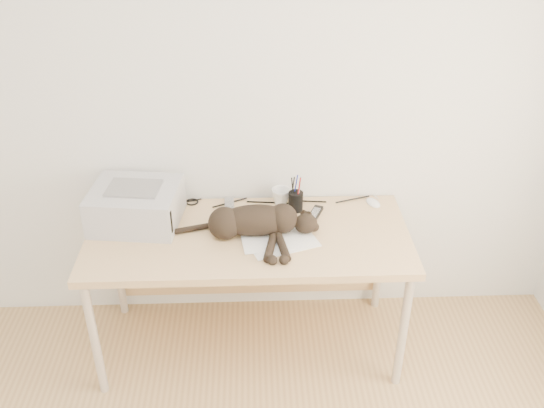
{
  "coord_description": "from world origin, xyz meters",
  "views": [
    {
      "loc": [
        0.03,
        -1.09,
        2.43
      ],
      "look_at": [
        0.12,
        1.34,
        0.94
      ],
      "focal_mm": 40.0,
      "sensor_mm": 36.0,
      "label": 1
    }
  ],
  "objects_px": {
    "desk": "(249,246)",
    "cat": "(252,222)",
    "printer": "(136,205)",
    "pen_cup": "(296,201)",
    "mouse": "(373,201)",
    "mug": "(281,197)"
  },
  "relations": [
    {
      "from": "desk",
      "to": "printer",
      "type": "height_order",
      "value": "printer"
    },
    {
      "from": "desk",
      "to": "printer",
      "type": "bearing_deg",
      "value": 174.96
    },
    {
      "from": "cat",
      "to": "mouse",
      "type": "xyz_separation_m",
      "value": [
        0.65,
        0.27,
        -0.06
      ]
    },
    {
      "from": "cat",
      "to": "printer",
      "type": "bearing_deg",
      "value": 165.18
    },
    {
      "from": "cat",
      "to": "mug",
      "type": "distance_m",
      "value": 0.33
    },
    {
      "from": "mug",
      "to": "pen_cup",
      "type": "relative_size",
      "value": 0.5
    },
    {
      "from": "printer",
      "to": "pen_cup",
      "type": "xyz_separation_m",
      "value": [
        0.81,
        0.08,
        -0.04
      ]
    },
    {
      "from": "printer",
      "to": "cat",
      "type": "bearing_deg",
      "value": -13.55
    },
    {
      "from": "cat",
      "to": "mouse",
      "type": "distance_m",
      "value": 0.71
    },
    {
      "from": "desk",
      "to": "mouse",
      "type": "relative_size",
      "value": 15.61
    },
    {
      "from": "pen_cup",
      "to": "mouse",
      "type": "height_order",
      "value": "pen_cup"
    },
    {
      "from": "cat",
      "to": "pen_cup",
      "type": "height_order",
      "value": "pen_cup"
    },
    {
      "from": "mug",
      "to": "mouse",
      "type": "distance_m",
      "value": 0.5
    },
    {
      "from": "mouse",
      "to": "pen_cup",
      "type": "bearing_deg",
      "value": 162.77
    },
    {
      "from": "desk",
      "to": "mug",
      "type": "relative_size",
      "value": 16.13
    },
    {
      "from": "desk",
      "to": "cat",
      "type": "bearing_deg",
      "value": -78.87
    },
    {
      "from": "printer",
      "to": "pen_cup",
      "type": "distance_m",
      "value": 0.82
    },
    {
      "from": "pen_cup",
      "to": "printer",
      "type": "bearing_deg",
      "value": -174.11
    },
    {
      "from": "pen_cup",
      "to": "mouse",
      "type": "xyz_separation_m",
      "value": [
        0.42,
        0.05,
        -0.04
      ]
    },
    {
      "from": "cat",
      "to": "mouse",
      "type": "relative_size",
      "value": 7.11
    },
    {
      "from": "printer",
      "to": "mouse",
      "type": "distance_m",
      "value": 1.24
    },
    {
      "from": "mouse",
      "to": "cat",
      "type": "bearing_deg",
      "value": 178.93
    }
  ]
}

